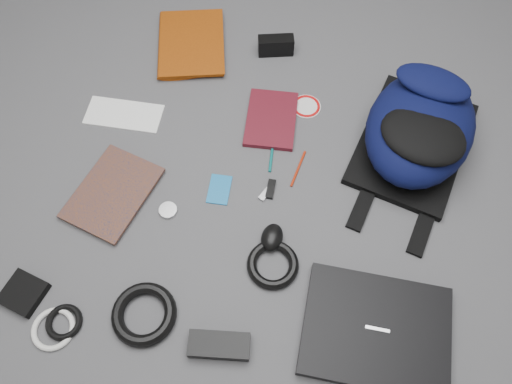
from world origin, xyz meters
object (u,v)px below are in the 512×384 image
(compact_camera, at_px, (276,46))
(dvd_case, at_px, (271,119))
(backpack, at_px, (420,127))
(mouse, at_px, (272,238))
(comic_book, at_px, (85,180))
(pouch, at_px, (24,293))
(textbook_red, at_px, (159,45))
(power_brick, at_px, (219,345))
(laptop, at_px, (376,331))

(compact_camera, bearing_deg, dvd_case, -97.16)
(backpack, relative_size, compact_camera, 3.96)
(mouse, bearing_deg, comic_book, 176.35)
(pouch, bearing_deg, mouse, 33.71)
(backpack, xyz_separation_m, dvd_case, (-0.41, -0.06, -0.08))
(backpack, distance_m, textbook_red, 0.86)
(compact_camera, distance_m, power_brick, 0.94)
(laptop, xyz_separation_m, compact_camera, (-0.52, 0.76, 0.01))
(backpack, height_order, compact_camera, backpack)
(backpack, height_order, comic_book, backpack)
(power_brick, bearing_deg, textbook_red, 107.15)
(textbook_red, distance_m, power_brick, 0.97)
(backpack, bearing_deg, power_brick, -108.13)
(dvd_case, bearing_deg, textbook_red, 148.50)
(comic_book, bearing_deg, textbook_red, 98.28)
(compact_camera, distance_m, pouch, 1.02)
(textbook_red, relative_size, comic_book, 1.11)
(backpack, xyz_separation_m, laptop, (0.03, -0.56, -0.08))
(comic_book, bearing_deg, dvd_case, 48.07)
(backpack, relative_size, power_brick, 3.10)
(textbook_red, xyz_separation_m, dvd_case, (0.44, -0.14, -0.01))
(laptop, distance_m, power_brick, 0.37)
(comic_book, distance_m, dvd_case, 0.56)
(mouse, bearing_deg, backpack, 51.17)
(power_brick, distance_m, pouch, 0.51)
(laptop, relative_size, compact_camera, 3.06)
(textbook_red, distance_m, dvd_case, 0.46)
(dvd_case, bearing_deg, pouch, -132.53)
(comic_book, height_order, compact_camera, compact_camera)
(backpack, relative_size, laptop, 1.30)
(mouse, height_order, pouch, mouse)
(laptop, bearing_deg, backpack, 84.07)
(mouse, distance_m, pouch, 0.63)
(dvd_case, relative_size, compact_camera, 1.82)
(dvd_case, bearing_deg, comic_book, -151.18)
(compact_camera, bearing_deg, comic_book, -141.74)
(backpack, bearing_deg, mouse, -118.76)
(dvd_case, height_order, pouch, pouch)
(comic_book, bearing_deg, compact_camera, 67.88)
(laptop, xyz_separation_m, pouch, (-0.84, -0.21, -0.01))
(laptop, distance_m, mouse, 0.34)
(textbook_red, bearing_deg, dvd_case, -41.85)
(comic_book, relative_size, dvd_case, 1.24)
(dvd_case, bearing_deg, power_brick, -94.37)
(backpack, height_order, laptop, backpack)
(backpack, height_order, dvd_case, backpack)
(power_brick, height_order, pouch, power_brick)
(textbook_red, height_order, comic_book, textbook_red)
(textbook_red, height_order, power_brick, power_brick)
(pouch, bearing_deg, backpack, 43.81)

